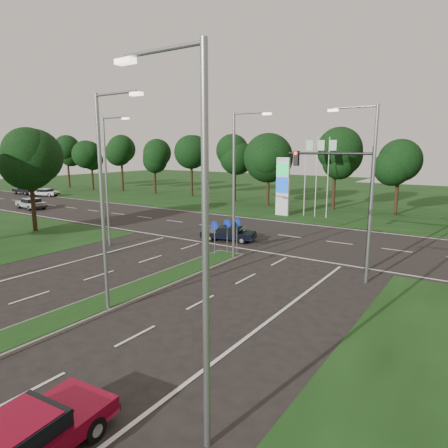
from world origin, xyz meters
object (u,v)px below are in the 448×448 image
Objects in this scene: navy_sedan at (229,233)px; far_car_b at (45,192)px; red_sedan at (18,442)px; far_car_a at (31,203)px; far_car_c at (26,190)px.

far_car_b is at bearing 61.45° from navy_sedan.
red_sedan is 54.98m from far_car_b.
red_sedan is 1.00× the size of far_car_a.
red_sedan is 22.38m from navy_sedan.
far_car_c is (-51.08, 29.83, 0.07)m from red_sedan.
red_sedan is at bearing -119.35° from far_car_c.
red_sedan reaches higher than navy_sedan.
far_car_a reaches higher than navy_sedan.
navy_sedan is (-8.18, 20.83, -0.05)m from red_sedan.
far_car_a is 0.96× the size of far_car_c.
red_sedan is 42.18m from far_car_a.
red_sedan is 0.96× the size of far_car_c.
red_sedan is 59.15m from far_car_c.
red_sedan is at bearing -113.90° from far_car_a.
far_car_c is (-14.94, 8.07, 0.05)m from far_car_a.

